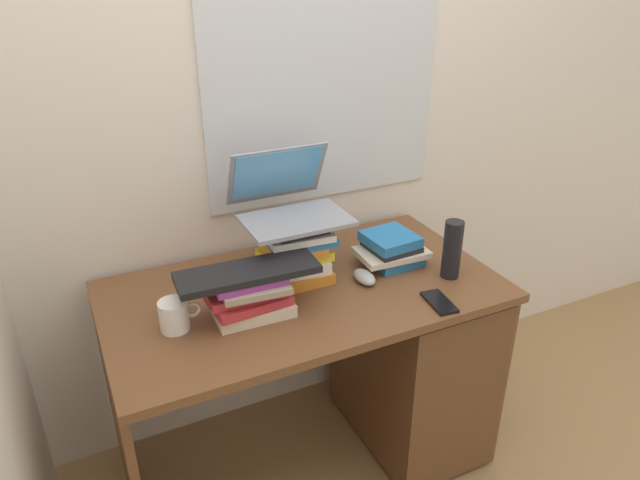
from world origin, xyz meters
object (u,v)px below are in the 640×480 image
water_bottle (452,249)px  laptop (288,200)px  computer_mouse (364,277)px  book_stack_tall (298,251)px  book_stack_side (392,249)px  mug (175,315)px  desk (386,352)px  book_stack_keyboard_riser (250,295)px  cell_phone (439,302)px  keyboard (248,272)px

water_bottle → laptop: bearing=150.2°
computer_mouse → book_stack_tall: bearing=148.7°
book_stack_side → computer_mouse: (-0.15, -0.07, -0.04)m
mug → water_bottle: size_ratio=0.61×
desk → computer_mouse: 0.39m
book_stack_side → book_stack_keyboard_riser: bearing=-170.6°
book_stack_tall → book_stack_side: bearing=-7.3°
cell_phone → computer_mouse: bearing=130.4°
book_stack_keyboard_riser → cell_phone: (0.55, -0.20, -0.06)m
laptop → keyboard: 0.32m
mug → water_bottle: 0.92m
book_stack_side → cell_phone: bearing=-91.0°
laptop → computer_mouse: size_ratio=3.24×
desk → cell_phone: bearing=-84.7°
book_stack_side → water_bottle: size_ratio=1.22×
desk → book_stack_keyboard_riser: (-0.53, -0.05, 0.41)m
book_stack_tall → laptop: 0.17m
laptop → book_stack_side: bearing=-17.6°
computer_mouse → mug: 0.63m
water_bottle → book_stack_keyboard_riser: bearing=174.2°
water_bottle → computer_mouse: bearing=162.1°
book_stack_side → cell_phone: book_stack_side is taller
book_stack_tall → cell_phone: (0.34, -0.33, -0.10)m
cell_phone → keyboard: bearing=167.3°
desk → mug: mug is taller
water_bottle → cell_phone: water_bottle is taller
book_stack_tall → book_stack_keyboard_riser: (-0.22, -0.14, -0.04)m
book_stack_keyboard_riser → water_bottle: bearing=-5.8°
book_stack_keyboard_riser → book_stack_side: (0.56, 0.09, -0.01)m
laptop → water_bottle: size_ratio=1.67×
computer_mouse → mug: (-0.63, 0.00, 0.03)m
computer_mouse → cell_phone: bearing=-56.5°
desk → cell_phone: cell_phone is taller
mug → water_bottle: (0.91, -0.09, 0.05)m
keyboard → cell_phone: keyboard is taller
keyboard → water_bottle: (0.69, -0.07, -0.05)m
cell_phone → book_stack_side: bearing=95.9°
computer_mouse → mug: size_ratio=0.85×
desk → cell_phone: 0.43m
book_stack_keyboard_riser → book_stack_tall: bearing=32.1°
book_stack_tall → laptop: (-0.00, 0.07, 0.16)m
book_stack_side → laptop: bearing=162.4°
book_stack_keyboard_riser → cell_phone: bearing=-19.8°
book_stack_side → computer_mouse: book_stack_side is taller
computer_mouse → cell_phone: 0.26m
desk → book_stack_keyboard_riser: 0.67m
computer_mouse → book_stack_keyboard_riser: bearing=-177.1°
laptop → water_bottle: laptop is taller
desk → keyboard: 0.73m
keyboard → book_stack_keyboard_riser: bearing=10.8°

